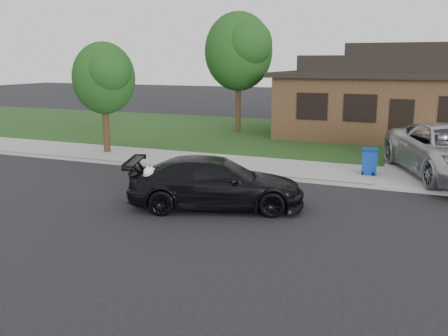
% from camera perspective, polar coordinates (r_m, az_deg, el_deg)
% --- Properties ---
extents(ground, '(120.00, 120.00, 0.00)m').
position_cam_1_polar(ground, '(13.93, -0.35, -4.24)').
color(ground, black).
rests_on(ground, ground).
extents(sidewalk, '(60.00, 3.00, 0.12)m').
position_cam_1_polar(sidewalk, '(18.48, 5.72, 0.01)').
color(sidewalk, gray).
rests_on(sidewalk, ground).
extents(curb, '(60.00, 0.12, 0.12)m').
position_cam_1_polar(curb, '(17.08, 4.24, -0.97)').
color(curb, gray).
rests_on(curb, ground).
extents(lawn, '(60.00, 13.00, 0.13)m').
position_cam_1_polar(lawn, '(26.12, 10.88, 3.45)').
color(lawn, '#193814').
rests_on(lawn, ground).
extents(driveway, '(4.50, 13.00, 0.14)m').
position_cam_1_polar(driveway, '(22.64, 24.27, 1.27)').
color(driveway, gray).
rests_on(driveway, ground).
extents(sedan, '(5.13, 3.42, 1.38)m').
position_cam_1_polar(sedan, '(13.53, -0.98, -1.70)').
color(sedan, black).
rests_on(sedan, ground).
extents(recycling_bin, '(0.59, 0.61, 0.89)m').
position_cam_1_polar(recycling_bin, '(17.77, 16.29, 0.77)').
color(recycling_bin, navy).
rests_on(recycling_bin, sidewalk).
extents(house, '(12.60, 8.60, 4.65)m').
position_cam_1_polar(house, '(27.38, 20.23, 7.68)').
color(house, '#422B1C').
rests_on(house, ground).
extents(tree_0, '(3.78, 3.60, 6.34)m').
position_cam_1_polar(tree_0, '(26.93, 1.91, 13.34)').
color(tree_0, '#332114').
rests_on(tree_0, ground).
extents(tree_2, '(2.73, 2.60, 4.59)m').
position_cam_1_polar(tree_2, '(21.50, -13.46, 10.08)').
color(tree_2, '#332114').
rests_on(tree_2, ground).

